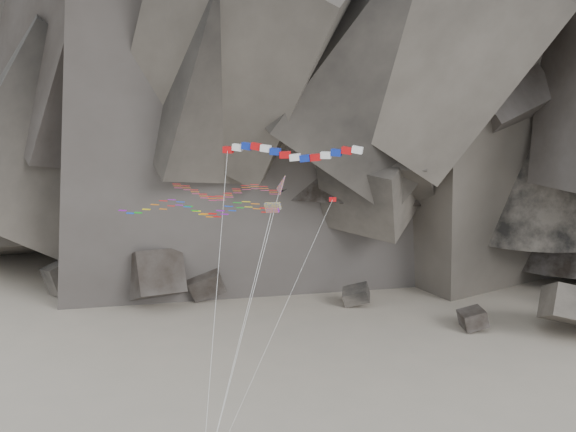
% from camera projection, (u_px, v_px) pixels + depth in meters
% --- Properties ---
extents(boulder_field, '(78.65, 14.12, 8.79)m').
position_uv_depth(boulder_field, '(306.00, 297.00, 92.84)').
color(boulder_field, '#47423F').
rests_on(boulder_field, ground).
extents(delta_kite, '(9.59, 10.35, 21.99)m').
position_uv_depth(delta_kite, '(221.00, 190.00, 56.20)').
color(delta_kite, red).
rests_on(delta_kite, ground).
extents(banner_kite, '(11.09, 10.70, 24.31)m').
position_uv_depth(banner_kite, '(290.00, 153.00, 54.91)').
color(banner_kite, red).
rests_on(banner_kite, ground).
extents(parafoil_kite, '(13.29, 7.52, 20.32)m').
position_uv_depth(parafoil_kite, '(190.00, 207.00, 54.70)').
color(parafoil_kite, yellow).
rests_on(parafoil_kite, ground).
extents(pennant_kite, '(8.38, 10.88, 20.01)m').
position_uv_depth(pennant_kite, '(304.00, 262.00, 55.44)').
color(pennant_kite, red).
rests_on(pennant_kite, ground).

